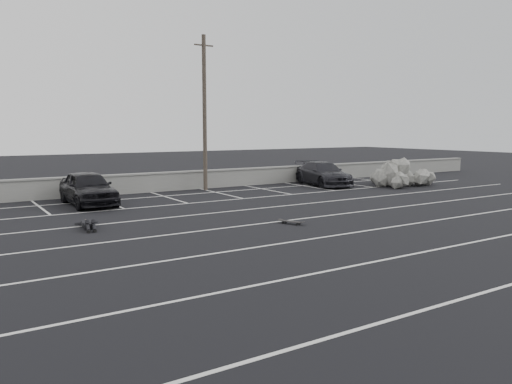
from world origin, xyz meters
TOP-DOWN VIEW (x-y plane):
  - ground at (0.00, 0.00)m, footprint 120.00×120.00m
  - seawall at (0.00, 14.00)m, footprint 50.00×0.45m
  - stall_lines at (-0.08, 4.41)m, footprint 36.00×20.05m
  - car_left at (-6.01, 11.06)m, footprint 1.92×4.58m
  - car_right at (8.25, 11.55)m, footprint 3.00×5.23m
  - utility_pole at (1.01, 13.20)m, footprint 1.14×0.23m
  - trash_bin at (8.03, 12.88)m, footprint 0.74×0.74m
  - riprap_pile at (12.03, 8.80)m, footprint 4.52×3.78m
  - person at (-7.37, 5.72)m, footprint 1.32×2.30m
  - skateboard at (-0.99, 2.36)m, footprint 0.54×0.87m

SIDE VIEW (x-z plane):
  - ground at x=0.00m, z-range 0.00..0.00m
  - stall_lines at x=-0.08m, z-range 0.00..0.01m
  - skateboard at x=-0.99m, z-range 0.03..0.13m
  - person at x=-7.37m, z-range 0.00..0.42m
  - riprap_pile at x=12.03m, z-range -0.15..1.08m
  - trash_bin at x=8.03m, z-range 0.01..1.01m
  - seawall at x=0.00m, z-range 0.02..1.08m
  - car_right at x=8.25m, z-range 0.00..1.43m
  - car_left at x=-6.01m, z-range 0.00..1.55m
  - utility_pole at x=1.01m, z-range 0.05..8.60m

